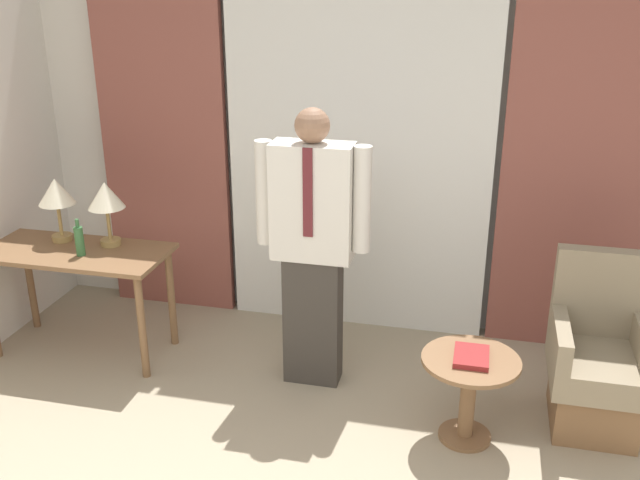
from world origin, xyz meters
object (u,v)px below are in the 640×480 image
Objects in this scene: table_lamp_right at (106,199)px; bottle_near_edge at (79,240)px; table_lamp_left at (56,195)px; book at (471,356)px; armchair at (597,366)px; side_table at (469,384)px; person at (313,241)px; desk at (77,266)px.

table_lamp_right reaches higher than bottle_near_edge.
table_lamp_left is 1.76× the size of book.
side_table is at bearing -154.37° from armchair.
side_table is at bearing -11.10° from table_lamp_left.
bottle_near_edge is 1.51m from person.
table_lamp_left reaches higher than bottle_near_edge.
table_lamp_left is at bearing 180.00° from table_lamp_right.
desk is 3.26m from armchair.
bottle_near_edge is at bearing -179.95° from armchair.
table_lamp_left reaches higher than armchair.
armchair is (3.43, -0.20, -0.70)m from table_lamp_left.
book is (0.97, -0.41, -0.42)m from person.
bottle_near_edge reaches higher than desk.
table_lamp_left reaches higher than desk.
armchair is at bearing 25.63° from side_table.
table_lamp_left is at bearing 141.92° from desk.
bottle_near_edge is at bearing -114.94° from table_lamp_right.
table_lamp_right is at bearing 176.19° from armchair.
table_lamp_right is 1.42m from person.
side_table is at bearing -12.72° from table_lamp_right.
table_lamp_right is at bearing 0.00° from table_lamp_left.
table_lamp_left is 3.51m from armchair.
book is (2.48, -0.33, -0.32)m from bottle_near_edge.
side_table is (-0.69, -0.33, -0.01)m from armchair.
bottle_near_edge is (0.26, -0.21, -0.22)m from table_lamp_left.
desk is at bearing -179.68° from person.
person is at bearing 2.88° from bottle_near_edge.
book is (2.38, -0.54, -0.54)m from table_lamp_right.
table_lamp_left is 0.25× the size of person.
person is 7.07× the size of book.
person is at bearing 177.48° from armchair.
armchair reaches higher than book.
person is 3.26× the size of side_table.
table_lamp_right is 1.77× the size of bottle_near_edge.
desk is 2.59m from book.
armchair is at bearing 25.86° from book.
armchair is 0.79m from book.
bottle_near_edge reaches higher than side_table.
table_lamp_left is at bearing 175.75° from person.
desk is at bearing 141.01° from bottle_near_edge.
person is (1.51, 0.08, 0.10)m from bottle_near_edge.
bottle_near_edge is 0.14× the size of person.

